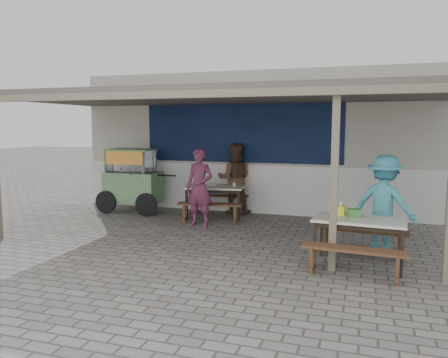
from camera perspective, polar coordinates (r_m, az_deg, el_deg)
ground at (r=8.24m, az=-2.32°, el=-8.22°), size 60.00×60.00×0.00m
back_wall at (r=11.39m, az=3.93°, el=4.75°), size 9.00×1.28×3.50m
warung_roof at (r=8.82m, az=-0.24°, el=10.59°), size 9.00×4.21×2.81m
table_left at (r=10.24m, az=-1.20°, el=-1.38°), size 1.43×0.94×0.75m
bench_left_street at (r=9.70m, az=-1.85°, el=-3.86°), size 1.46×0.50×0.45m
bench_left_wall at (r=10.88m, az=-0.62°, el=-2.67°), size 1.46×0.50×0.45m
table_right at (r=7.02m, az=17.25°, el=-5.60°), size 1.41×0.84×0.75m
bench_right_street at (r=6.50m, az=16.60°, el=-9.62°), size 1.47×0.40×0.45m
bench_right_wall at (r=7.69m, az=17.61°, el=-7.07°), size 1.47×0.40×0.45m
vendor_cart at (r=11.11m, az=-11.89°, el=0.13°), size 2.00×0.77×1.59m
patron_street_side at (r=9.39m, az=-3.21°, el=-1.09°), size 0.66×0.47×1.69m
patron_wall_side at (r=10.73m, az=1.40°, el=0.04°), size 0.97×0.83×1.73m
patron_right_table at (r=7.92m, az=20.21°, el=-3.07°), size 1.24×1.00×1.68m
tissue_box at (r=7.19m, az=15.00°, el=-3.98°), size 0.18×0.18×0.15m
donation_box at (r=7.08m, az=16.65°, el=-4.29°), size 0.21×0.16×0.13m
condiment_jar at (r=10.22m, az=1.34°, el=-0.72°), size 0.07×0.07×0.08m
condiment_bowl at (r=10.31m, az=-1.47°, el=-0.75°), size 0.20×0.20×0.05m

